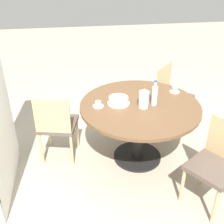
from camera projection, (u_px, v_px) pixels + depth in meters
The scene contains 10 objects.
ground_plane at pixel (137, 157), 3.49m from camera, with size 14.00×14.00×0.00m, color #B2A893.
dining_table at pixel (139, 116), 3.19m from camera, with size 1.35×1.35×0.74m.
chair_a at pixel (57, 124), 3.26m from camera, with size 0.50×0.50×0.87m.
chair_b at pixel (217, 162), 2.67m from camera, with size 0.58×0.58×0.87m.
chair_c at pixel (171, 94), 3.94m from camera, with size 0.59×0.59×0.87m.
coffee_pot at pixel (144, 99), 3.01m from camera, with size 0.11×0.11×0.22m.
water_bottle at pixel (154, 95), 3.05m from camera, with size 0.07×0.07×0.29m.
cake_main at pixel (119, 101), 3.11m from camera, with size 0.25×0.25×0.08m.
cup_a at pixel (175, 90), 3.38m from camera, with size 0.12×0.12×0.06m.
cup_b at pixel (98, 104), 3.06m from camera, with size 0.12×0.12×0.06m.
Camera 1 is at (-2.66, 0.73, 2.23)m, focal length 45.00 mm.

